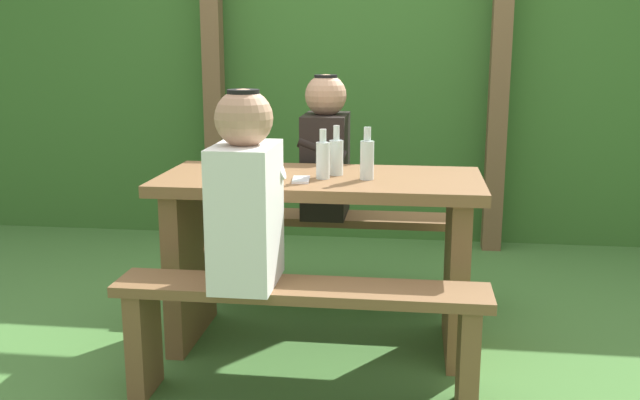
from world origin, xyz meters
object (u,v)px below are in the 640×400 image
Objects in this scene: bottle_center at (323,159)px; cell_phone at (301,180)px; bottle_left at (367,158)px; bench_far at (334,240)px; bench_near at (301,319)px; picnic_table at (320,232)px; bottle_right at (336,156)px; person_white_shirt at (246,196)px; person_black_coat at (326,151)px; drinking_glass at (267,166)px.

cell_phone is at bearing -144.99° from bottle_center.
bench_far is at bearing 108.89° from bottle_left.
bench_far is (0.00, 1.11, 0.00)m from bench_near.
picnic_table is 6.43× the size of bottle_right.
bench_near is at bearing -0.94° from person_white_shirt.
bottle_center reaches higher than cell_phone.
person_black_coat reaches higher than drinking_glass.
picnic_table is 0.65m from person_white_shirt.
bottle_right is at bearing 43.83° from cell_phone.
drinking_glass is 0.36× the size of bottle_right.
bench_near is 1.20m from person_black_coat.
picnic_table is at bearing 90.00° from bench_near.
bottle_left is 1.05× the size of bottle_center.
bench_near is at bearing -96.51° from bottle_right.
bench_near is 1.11m from bench_far.
picnic_table reaches higher than bench_far.
bottle_center reaches higher than bench_far.
drinking_glass reaches higher than cell_phone.
person_white_shirt is at bearing -114.62° from bottle_right.
picnic_table is 0.59m from bench_far.
bottle_center is at bearing 87.65° from bench_near.
cell_phone is at bearing -118.60° from picnic_table.
bottle_center is at bearing 65.70° from person_white_shirt.
person_white_shirt is at bearing -86.48° from drinking_glass.
person_black_coat is 0.59m from drinking_glass.
bench_near is 0.51m from person_white_shirt.
cell_phone is (-0.07, 0.43, 0.45)m from bench_near.
drinking_glass is at bearing 174.59° from bottle_left.
picnic_table is at bearing -85.56° from person_black_coat.
bench_far is at bearing 67.37° from drinking_glass.
bench_near is 6.27× the size of bottle_left.
bottle_left reaches higher than bottle_center.
person_white_shirt reaches higher than picnic_table.
bottle_center is at bearing -84.10° from person_black_coat.
bottle_right is at bearing 148.34° from bottle_left.
person_white_shirt is 0.65m from bottle_right.
drinking_glass is (-0.23, -0.56, 0.48)m from bench_far.
person_white_shirt is 3.31× the size of bottle_right.
picnic_table is at bearing 108.74° from bottle_center.
person_white_shirt is 1.00× the size of person_black_coat.
bench_far is 1.95× the size of person_white_shirt.
drinking_glass is 0.37× the size of bottle_center.
bench_far is 0.74m from bottle_right.
bottle_right is 0.11m from bottle_center.
bottle_right is (0.27, 0.59, 0.06)m from person_white_shirt.
picnic_table is at bearing 55.74° from cell_phone.
picnic_table is at bearing 69.91° from person_white_shirt.
picnic_table is at bearing 2.21° from drinking_glass.
bottle_left is at bearing 2.73° from bottle_center.
cell_phone is at bearing -95.53° from bench_far.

